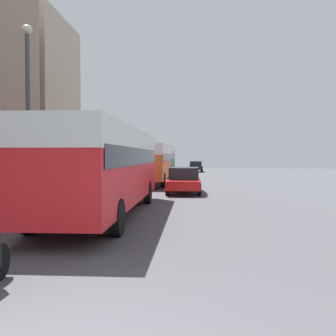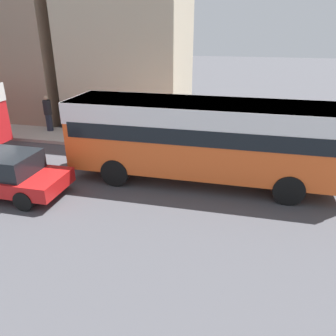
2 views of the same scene
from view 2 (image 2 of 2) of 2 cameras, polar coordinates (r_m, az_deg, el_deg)
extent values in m
cube|color=gray|center=(23.99, -25.84, 20.63)|extent=(6.79, 8.44, 10.05)
cube|color=#BCAD93|center=(19.59, -6.77, 22.96)|extent=(5.62, 6.23, 10.37)
cube|color=#EA5B23|center=(11.63, 6.10, 5.49)|extent=(2.42, 9.46, 2.42)
cube|color=white|center=(11.40, 6.28, 9.54)|extent=(2.45, 9.51, 0.72)
cube|color=black|center=(11.54, 6.16, 6.92)|extent=(2.47, 9.08, 0.53)
cylinder|color=black|center=(13.10, 19.35, 0.71)|extent=(0.28, 1.00, 1.00)
cylinder|color=black|center=(11.07, 20.25, -3.58)|extent=(0.28, 1.00, 1.00)
cylinder|color=black|center=(13.69, -5.73, 2.92)|extent=(0.28, 1.00, 1.00)
cylinder|color=black|center=(11.77, -9.20, -0.76)|extent=(0.28, 1.00, 1.00)
cube|color=red|center=(12.35, -26.79, -1.59)|extent=(1.82, 4.35, 0.49)
cube|color=black|center=(12.14, -27.27, 0.86)|extent=(1.60, 2.39, 0.66)
cylinder|color=black|center=(12.27, -19.31, -1.72)|extent=(0.22, 0.64, 0.64)
cylinder|color=black|center=(11.06, -23.80, -5.25)|extent=(0.22, 0.64, 0.64)
cylinder|color=#232838|center=(18.67, -19.95, 7.46)|extent=(0.33, 0.33, 0.88)
cylinder|color=black|center=(18.49, -20.30, 9.87)|extent=(0.41, 0.41, 0.74)
sphere|color=tan|center=(18.39, -20.51, 11.34)|extent=(0.24, 0.24, 0.24)
camera|label=1|loc=(30.11, -61.10, 5.41)|focal=40.00mm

